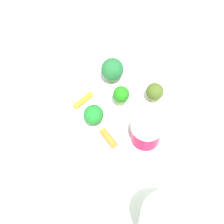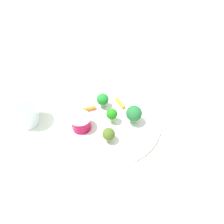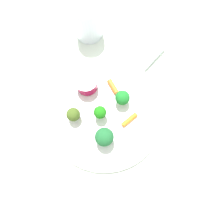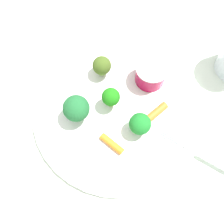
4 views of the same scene
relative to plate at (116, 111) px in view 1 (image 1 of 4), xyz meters
name	(u,v)px [view 1 (image 1 of 4)]	position (x,y,z in m)	size (l,w,h in m)	color
ground_plane	(116,113)	(0.00, 0.00, -0.01)	(2.40, 2.40, 0.00)	white
plate	(116,111)	(0.00, 0.00, 0.00)	(0.30, 0.30, 0.01)	white
sauce_cup	(146,132)	(0.06, -0.06, 0.03)	(0.06, 0.06, 0.04)	#9B0531
broccoli_floret_0	(112,69)	(-0.01, 0.07, 0.04)	(0.04, 0.04, 0.06)	#85BD69
broccoli_floret_1	(155,92)	(0.07, 0.03, 0.03)	(0.03, 0.03, 0.04)	#94B06B
broccoli_floret_2	(121,95)	(0.01, 0.01, 0.04)	(0.03, 0.03, 0.05)	#87B95C
broccoli_floret_3	(94,115)	(-0.04, -0.03, 0.04)	(0.04, 0.04, 0.05)	#8BB459
carrot_stick_0	(109,138)	(-0.01, -0.07, 0.01)	(0.01, 0.01, 0.04)	orange
carrot_stick_1	(83,100)	(-0.06, 0.01, 0.01)	(0.01, 0.01, 0.05)	orange
fork	(61,172)	(-0.09, -0.14, 0.01)	(0.10, 0.14, 0.00)	#ABBAC0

